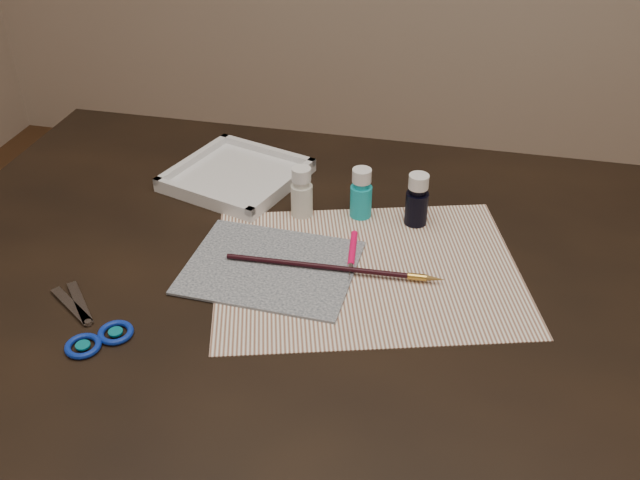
% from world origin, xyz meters
% --- Properties ---
extents(table, '(1.30, 0.90, 0.75)m').
position_xyz_m(table, '(0.00, 0.00, 0.38)').
color(table, black).
rests_on(table, ground).
extents(paper, '(0.53, 0.46, 0.00)m').
position_xyz_m(paper, '(0.07, 0.01, 0.75)').
color(paper, white).
rests_on(paper, table).
extents(canvas, '(0.26, 0.21, 0.00)m').
position_xyz_m(canvas, '(-0.07, -0.02, 0.75)').
color(canvas, black).
rests_on(canvas, paper).
extents(paint_bottle_white, '(0.04, 0.04, 0.09)m').
position_xyz_m(paint_bottle_white, '(-0.06, 0.14, 0.79)').
color(paint_bottle_white, silver).
rests_on(paint_bottle_white, table).
extents(paint_bottle_cyan, '(0.04, 0.04, 0.09)m').
position_xyz_m(paint_bottle_cyan, '(0.03, 0.16, 0.79)').
color(paint_bottle_cyan, '#15ADBC').
rests_on(paint_bottle_cyan, table).
extents(paint_bottle_navy, '(0.05, 0.05, 0.09)m').
position_xyz_m(paint_bottle_navy, '(0.13, 0.15, 0.80)').
color(paint_bottle_navy, black).
rests_on(paint_bottle_navy, table).
extents(paintbrush, '(0.33, 0.02, 0.01)m').
position_xyz_m(paintbrush, '(0.02, -0.01, 0.76)').
color(paintbrush, black).
rests_on(paintbrush, canvas).
extents(craft_knife, '(0.03, 0.13, 0.01)m').
position_xyz_m(craft_knife, '(0.04, 0.03, 0.76)').
color(craft_knife, '#F70851').
rests_on(craft_knife, paper).
extents(scissors, '(0.20, 0.18, 0.01)m').
position_xyz_m(scissors, '(-0.29, -0.19, 0.75)').
color(scissors, silver).
rests_on(scissors, table).
extents(palette_tray, '(0.26, 0.26, 0.03)m').
position_xyz_m(palette_tray, '(-0.21, 0.22, 0.76)').
color(palette_tray, white).
rests_on(palette_tray, table).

